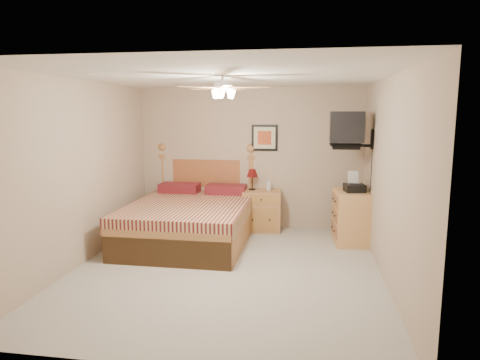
{
  "coord_description": "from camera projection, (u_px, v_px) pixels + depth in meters",
  "views": [
    {
      "loc": [
        1.02,
        -5.33,
        2.07
      ],
      "look_at": [
        0.04,
        0.9,
        1.07
      ],
      "focal_mm": 32.0,
      "sensor_mm": 36.0,
      "label": 1
    }
  ],
  "objects": [
    {
      "name": "magazine_lower",
      "position": [
        349.0,
        187.0,
        6.98
      ],
      "size": [
        0.28,
        0.32,
        0.03
      ],
      "primitive_type": "imported",
      "rotation": [
        0.0,
        0.0,
        0.34
      ],
      "color": "beige",
      "rests_on": "dresser"
    },
    {
      "name": "wall_left",
      "position": [
        81.0,
        173.0,
        5.79
      ],
      "size": [
        0.04,
        4.5,
        2.5
      ],
      "primitive_type": "cube",
      "color": "tan",
      "rests_on": "ground"
    },
    {
      "name": "lotion_bottle",
      "position": [
        269.0,
        184.0,
        7.45
      ],
      "size": [
        0.1,
        0.1,
        0.23
      ],
      "primitive_type": "imported",
      "rotation": [
        0.0,
        0.0,
        0.2
      ],
      "color": "silver",
      "rests_on": "nightstand"
    },
    {
      "name": "bed",
      "position": [
        189.0,
        195.0,
        6.78
      ],
      "size": [
        1.82,
        2.38,
        1.53
      ],
      "primitive_type": null,
      "rotation": [
        0.0,
        0.0,
        -0.01
      ],
      "color": "#B87E44",
      "rests_on": "ground"
    },
    {
      "name": "nightstand",
      "position": [
        262.0,
        210.0,
        7.54
      ],
      "size": [
        0.69,
        0.54,
        0.71
      ],
      "primitive_type": "cube",
      "rotation": [
        0.0,
        0.0,
        0.07
      ],
      "color": "#BA7C43",
      "rests_on": "ground"
    },
    {
      "name": "framed_picture",
      "position": [
        265.0,
        138.0,
        7.56
      ],
      "size": [
        0.46,
        0.04,
        0.46
      ],
      "primitive_type": "cube",
      "color": "black",
      "rests_on": "wall_back"
    },
    {
      "name": "fax_machine",
      "position": [
        355.0,
        182.0,
        6.64
      ],
      "size": [
        0.35,
        0.36,
        0.31
      ],
      "primitive_type": null,
      "rotation": [
        0.0,
        0.0,
        0.18
      ],
      "color": "black",
      "rests_on": "dresser"
    },
    {
      "name": "dresser",
      "position": [
        351.0,
        217.0,
        6.79
      ],
      "size": [
        0.55,
        0.75,
        0.84
      ],
      "primitive_type": "cube",
      "rotation": [
        0.0,
        0.0,
        0.07
      ],
      "color": "tan",
      "rests_on": "ground"
    },
    {
      "name": "wall_tv",
      "position": [
        357.0,
        130.0,
        6.43
      ],
      "size": [
        0.56,
        0.46,
        0.58
      ],
      "primitive_type": null,
      "color": "black",
      "rests_on": "wall_right"
    },
    {
      "name": "floor",
      "position": [
        227.0,
        270.0,
        5.68
      ],
      "size": [
        4.5,
        4.5,
        0.0
      ],
      "primitive_type": "plane",
      "color": "#A19C91",
      "rests_on": "ground"
    },
    {
      "name": "wall_front",
      "position": [
        171.0,
        220.0,
        3.29
      ],
      "size": [
        4.0,
        0.04,
        2.5
      ],
      "primitive_type": "cube",
      "color": "tan",
      "rests_on": "ground"
    },
    {
      "name": "wall_right",
      "position": [
        388.0,
        180.0,
        5.17
      ],
      "size": [
        0.04,
        4.5,
        2.5
      ],
      "primitive_type": "cube",
      "color": "tan",
      "rests_on": "ground"
    },
    {
      "name": "ceiling_fan",
      "position": [
        222.0,
        87.0,
        5.11
      ],
      "size": [
        1.14,
        1.14,
        0.28
      ],
      "primitive_type": null,
      "color": "white",
      "rests_on": "ceiling"
    },
    {
      "name": "table_lamp",
      "position": [
        252.0,
        180.0,
        7.52
      ],
      "size": [
        0.25,
        0.25,
        0.37
      ],
      "primitive_type": null,
      "rotation": [
        0.0,
        0.0,
        0.27
      ],
      "color": "#62100E",
      "rests_on": "nightstand"
    },
    {
      "name": "wall_back",
      "position": [
        250.0,
        158.0,
        7.68
      ],
      "size": [
        4.0,
        0.04,
        2.5
      ],
      "primitive_type": "cube",
      "color": "tan",
      "rests_on": "ground"
    },
    {
      "name": "magazine_upper",
      "position": [
        349.0,
        186.0,
        7.0
      ],
      "size": [
        0.19,
        0.26,
        0.02
      ],
      "primitive_type": "imported",
      "rotation": [
        0.0,
        0.0,
        0.02
      ],
      "color": "gray",
      "rests_on": "magazine_lower"
    },
    {
      "name": "ceiling",
      "position": [
        226.0,
        77.0,
        5.29
      ],
      "size": [
        4.0,
        4.5,
        0.04
      ],
      "primitive_type": "cube",
      "color": "white",
      "rests_on": "ground"
    }
  ]
}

